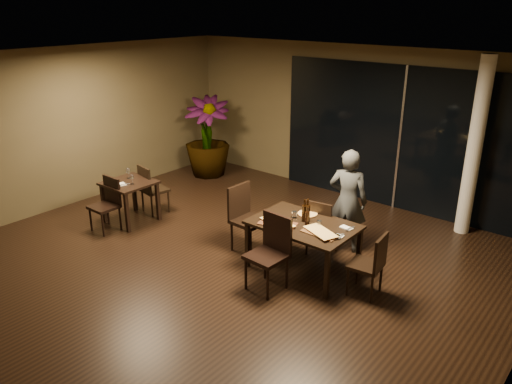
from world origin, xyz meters
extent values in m
plane|color=black|center=(0.00, 0.00, 0.00)|extent=(8.00, 8.00, 0.00)
cube|color=#4B4028|center=(0.00, 4.05, 1.50)|extent=(8.00, 0.10, 3.00)
cube|color=#4B4028|center=(-4.05, 0.00, 1.50)|extent=(0.10, 8.00, 3.00)
cube|color=silver|center=(0.00, 0.00, 3.02)|extent=(8.00, 8.00, 0.04)
cube|color=black|center=(1.00, 3.96, 1.35)|extent=(5.00, 0.06, 2.70)
cylinder|color=white|center=(2.40, 3.65, 1.50)|extent=(0.24, 0.24, 3.00)
cube|color=black|center=(1.00, 0.80, 0.73)|extent=(1.50, 1.00, 0.04)
cube|color=black|center=(0.31, 0.36, 0.35)|extent=(0.06, 0.06, 0.71)
cube|color=black|center=(1.69, 0.36, 0.35)|extent=(0.06, 0.06, 0.71)
cube|color=black|center=(0.31, 1.24, 0.35)|extent=(0.06, 0.06, 0.71)
cube|color=black|center=(1.69, 1.24, 0.35)|extent=(0.06, 0.06, 0.71)
cube|color=black|center=(-2.40, 0.30, 0.73)|extent=(0.80, 0.80, 0.04)
cube|color=black|center=(-2.74, -0.04, 0.35)|extent=(0.06, 0.06, 0.71)
cube|color=black|center=(-2.06, -0.04, 0.35)|extent=(0.06, 0.06, 0.71)
cube|color=black|center=(-2.74, 0.64, 0.35)|extent=(0.06, 0.06, 0.71)
cube|color=black|center=(-2.06, 0.64, 0.35)|extent=(0.06, 0.06, 0.71)
cube|color=black|center=(0.94, 1.43, 0.44)|extent=(0.49, 0.49, 0.05)
cylinder|color=black|center=(1.09, 1.63, 0.22)|extent=(0.04, 0.04, 0.44)
cylinder|color=black|center=(0.74, 1.58, 0.22)|extent=(0.04, 0.04, 0.44)
cylinder|color=black|center=(1.14, 1.28, 0.22)|extent=(0.04, 0.04, 0.44)
cylinder|color=black|center=(0.80, 1.23, 0.22)|extent=(0.04, 0.04, 0.44)
cube|color=black|center=(0.97, 1.23, 0.69)|extent=(0.43, 0.10, 0.49)
cube|color=black|center=(0.92, 0.04, 0.50)|extent=(0.52, 0.52, 0.06)
cylinder|color=black|center=(0.71, -0.15, 0.25)|extent=(0.04, 0.04, 0.50)
cylinder|color=black|center=(1.11, -0.17, 0.25)|extent=(0.04, 0.04, 0.50)
cylinder|color=black|center=(0.73, 0.25, 0.25)|extent=(0.04, 0.04, 0.50)
cylinder|color=black|center=(1.13, 0.23, 0.25)|extent=(0.04, 0.04, 0.50)
cube|color=black|center=(0.93, 0.26, 0.78)|extent=(0.49, 0.07, 0.56)
cube|color=black|center=(-0.01, 0.78, 0.50)|extent=(0.51, 0.51, 0.06)
cylinder|color=black|center=(0.19, 0.58, 0.25)|extent=(0.04, 0.04, 0.50)
cylinder|color=black|center=(0.20, 0.98, 0.25)|extent=(0.04, 0.04, 0.50)
cylinder|color=black|center=(-0.21, 0.59, 0.25)|extent=(0.04, 0.04, 0.50)
cylinder|color=black|center=(-0.20, 0.99, 0.25)|extent=(0.04, 0.04, 0.50)
cube|color=black|center=(-0.23, 0.79, 0.78)|extent=(0.06, 0.49, 0.56)
cube|color=black|center=(2.02, 0.80, 0.43)|extent=(0.46, 0.46, 0.05)
cylinder|color=black|center=(1.83, 0.95, 0.21)|extent=(0.03, 0.03, 0.43)
cylinder|color=black|center=(1.87, 0.61, 0.21)|extent=(0.03, 0.03, 0.43)
cylinder|color=black|center=(2.17, 0.98, 0.21)|extent=(0.03, 0.03, 0.43)
cylinder|color=black|center=(2.21, 0.64, 0.21)|extent=(0.03, 0.03, 0.43)
cube|color=black|center=(2.21, 0.82, 0.67)|extent=(0.08, 0.42, 0.48)
cube|color=black|center=(-2.38, 0.85, 0.44)|extent=(0.50, 0.50, 0.05)
cylinder|color=black|center=(-2.18, 0.99, 0.22)|extent=(0.04, 0.04, 0.44)
cylinder|color=black|center=(-2.53, 1.06, 0.22)|extent=(0.04, 0.04, 0.44)
cylinder|color=black|center=(-2.24, 0.64, 0.22)|extent=(0.04, 0.04, 0.44)
cylinder|color=black|center=(-2.59, 0.71, 0.22)|extent=(0.04, 0.04, 0.44)
cube|color=black|center=(-2.42, 0.66, 0.69)|extent=(0.43, 0.12, 0.49)
cube|color=black|center=(-2.41, -0.25, 0.44)|extent=(0.43, 0.43, 0.05)
cylinder|color=black|center=(-2.59, -0.42, 0.22)|extent=(0.04, 0.04, 0.44)
cylinder|color=black|center=(-2.23, -0.42, 0.22)|extent=(0.04, 0.04, 0.44)
cylinder|color=black|center=(-2.59, -0.07, 0.22)|extent=(0.04, 0.04, 0.44)
cylinder|color=black|center=(-2.23, -0.07, 0.22)|extent=(0.04, 0.04, 0.44)
cube|color=black|center=(-2.41, -0.05, 0.69)|extent=(0.43, 0.04, 0.49)
imported|color=#323437|center=(1.16, 1.79, 0.83)|extent=(0.65, 0.52, 1.67)
imported|color=#234B19|center=(-3.14, 3.03, 0.90)|extent=(1.38, 1.38, 1.79)
cube|color=#4B2818|center=(0.73, 0.54, 0.76)|extent=(0.59, 0.40, 0.01)
cube|color=#4C2E18|center=(1.38, 0.66, 0.76)|extent=(0.53, 0.28, 0.01)
cylinder|color=red|center=(0.86, 1.11, 0.76)|extent=(0.29, 0.29, 0.01)
cylinder|color=white|center=(0.77, 0.89, 0.80)|extent=(0.08, 0.08, 0.10)
cylinder|color=white|center=(1.22, 0.87, 0.79)|extent=(0.07, 0.07, 0.08)
cube|color=white|center=(1.59, 0.75, 0.76)|extent=(0.19, 0.12, 0.01)
cube|color=white|center=(1.56, 1.05, 0.76)|extent=(0.19, 0.13, 0.01)
cube|color=silver|center=(-2.38, 0.14, 0.76)|extent=(0.20, 0.16, 0.01)
camera|label=1|loc=(4.63, -4.70, 3.75)|focal=35.00mm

